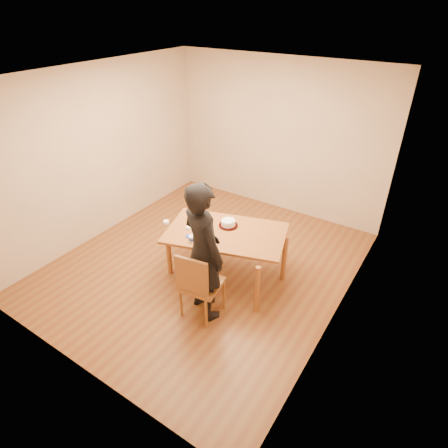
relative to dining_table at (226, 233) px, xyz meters
The scene contains 16 objects.
room_shell 0.84m from the dining_table, 136.43° to the left, with size 4.00×4.50×2.70m.
dining_table is the anchor object (origin of this frame).
dining_chair 0.84m from the dining_table, 79.05° to the right, with size 0.46×0.46×0.04m, color brown.
cake_plate 0.16m from the dining_table, 111.09° to the left, with size 0.26×0.26×0.02m, color #B20B0D.
cake 0.17m from the dining_table, 111.09° to the left, with size 0.20×0.20×0.06m, color white.
frosting_dome 0.19m from the dining_table, 111.09° to the left, with size 0.19×0.19×0.03m, color white.
frosting_tub 0.50m from the dining_table, 120.32° to the right, with size 0.09×0.09×0.08m, color white.
frosting_lid 0.50m from the dining_table, 133.67° to the right, with size 0.11×0.11×0.01m, color #18349E.
frosting_dollop 0.50m from the dining_table, 133.67° to the right, with size 0.04×0.04×0.02m, color white.
ramekin_green 0.52m from the dining_table, 155.25° to the right, with size 0.08×0.08×0.04m, color white.
ramekin_yellow 0.51m from the dining_table, 166.89° to the right, with size 0.08×0.08×0.04m, color white.
ramekin_multi 0.87m from the dining_table, 161.69° to the right, with size 0.08×0.08×0.04m, color white.
candy_box_pink 0.80m from the dining_table, 161.56° to the left, with size 0.14×0.07×0.02m, color #CD3081.
candy_box_green 0.81m from the dining_table, 161.40° to the left, with size 0.12×0.06×0.02m, color #22961B.
spatula 0.41m from the dining_table, 102.59° to the right, with size 0.15×0.01×0.01m, color black.
person 0.77m from the dining_table, 78.39° to the right, with size 0.66×0.43×1.81m, color black.
Camera 1 is at (2.73, -3.64, 3.49)m, focal length 30.00 mm.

